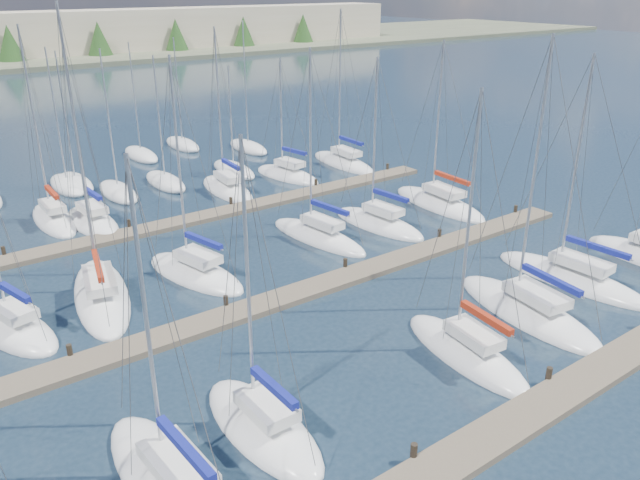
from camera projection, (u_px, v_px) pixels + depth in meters
ground at (67, 142)px, 67.10m from camera, size 400.00×400.00×0.00m
dock_near at (505, 429)px, 23.93m from camera, size 44.00×1.93×1.10m
dock_mid at (298, 293)px, 34.34m from camera, size 44.00×1.93×1.10m
dock_far at (188, 220)px, 44.75m from camera, size 44.00×1.93×1.10m
sailboat_p at (227, 189)px, 51.39m from camera, size 3.31×8.21×13.63m
sailboat_q at (287, 175)px, 55.09m from camera, size 3.78×7.67×10.87m
sailboat_k at (318, 236)px, 41.85m from camera, size 3.37×8.82×13.11m
sailboat_c at (263, 426)px, 24.03m from camera, size 2.74×7.23×12.23m
sailboat_r at (344, 163)px, 58.82m from camera, size 3.03×9.08×14.56m
sailboat_e at (527, 311)px, 32.41m from camera, size 4.18×9.65×14.64m
sailboat_i at (101, 295)px, 34.06m from camera, size 5.00×10.33×15.95m
sailboat_m at (439, 203)px, 48.08m from camera, size 3.58×9.58×12.96m
sailboat_l at (379, 224)px, 44.10m from camera, size 3.36×8.24×12.27m
sailboat_d at (466, 352)px, 28.80m from camera, size 3.38×8.05×12.89m
sailboat_n at (54, 219)px, 44.79m from camera, size 2.56×7.93×14.24m
sailboat_h at (15, 330)px, 30.68m from camera, size 4.17×7.14×11.58m
sailboat_o at (93, 222)px, 44.40m from camera, size 2.97×7.44×13.84m
sailboat_j at (195, 273)px, 36.62m from camera, size 4.42×8.28×13.29m
sailboat_f at (571, 278)px, 35.99m from camera, size 3.21×9.60×13.41m
distant_boats at (70, 183)px, 52.54m from camera, size 36.93×20.75×13.30m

